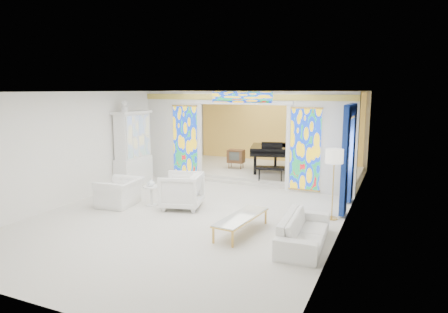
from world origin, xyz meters
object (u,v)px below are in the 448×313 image
at_px(armchair_left, 120,192).
at_px(tv_console, 236,156).
at_px(coffee_table, 241,217).
at_px(sofa, 304,230).
at_px(grand_piano, 276,150).
at_px(china_cabinet, 133,149).
at_px(armchair_right, 181,191).

distance_m(armchair_left, tv_console, 5.29).
distance_m(coffee_table, tv_console, 6.28).
bearing_deg(tv_console, sofa, -60.77).
bearing_deg(coffee_table, armchair_left, 170.45).
bearing_deg(grand_piano, china_cabinet, -154.67).
bearing_deg(tv_console, armchair_right, -89.37).
xyz_separation_m(china_cabinet, armchair_right, (2.69, -1.60, -0.71)).
height_order(china_cabinet, tv_console, china_cabinet).
bearing_deg(coffee_table, china_cabinet, 150.64).
distance_m(china_cabinet, armchair_right, 3.21).
relative_size(china_cabinet, armchair_right, 2.68).
relative_size(coffee_table, grand_piano, 0.57).
height_order(sofa, grand_piano, grand_piano).
distance_m(china_cabinet, coffee_table, 5.56).
relative_size(armchair_left, grand_piano, 0.36).
bearing_deg(armchair_left, china_cabinet, -159.56).
relative_size(sofa, grand_piano, 0.66).
relative_size(armchair_left, tv_console, 1.59).
bearing_deg(armchair_left, grand_piano, 145.96).
distance_m(armchair_right, tv_console, 4.69).
bearing_deg(grand_piano, sofa, -83.65).
xyz_separation_m(sofa, coffee_table, (-1.37, 0.11, 0.05)).
distance_m(armchair_left, sofa, 5.15).
distance_m(sofa, grand_piano, 6.52).
distance_m(armchair_right, sofa, 3.68).
bearing_deg(armchair_left, coffee_table, 73.53).
bearing_deg(china_cabinet, sofa, -24.48).
height_order(armchair_right, coffee_table, armchair_right).
bearing_deg(coffee_table, sofa, -4.70).
bearing_deg(sofa, grand_piano, 18.04).
xyz_separation_m(armchair_left, tv_console, (1.23, 5.14, 0.27)).
xyz_separation_m(coffee_table, grand_piano, (-1.01, 5.93, 0.58)).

